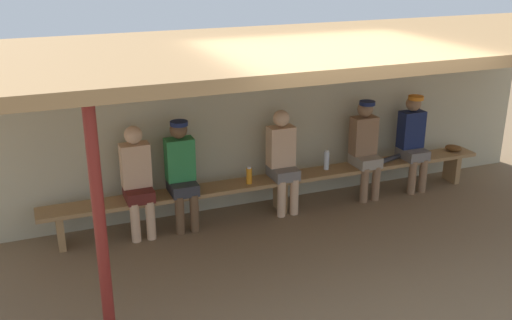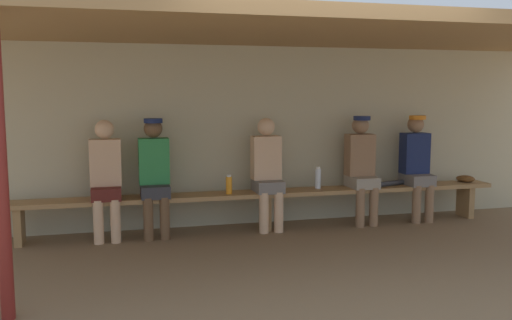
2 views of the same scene
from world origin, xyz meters
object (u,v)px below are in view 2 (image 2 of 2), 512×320
object	(u,v)px
bench	(265,197)
baseball_glove_tan	(465,179)
player_leftmost	(417,162)
player_shirtless_tan	(154,172)
player_near_post	(267,169)
water_bottle_clear	(318,178)
baseball_bat	(392,183)
water_bottle_orange	(229,185)
player_in_white	(106,175)
player_rightmost	(361,164)
support_post	(0,169)

from	to	relation	value
bench	baseball_glove_tan	size ratio (longest dim) A/B	25.00
player_leftmost	player_shirtless_tan	bearing A→B (deg)	180.00
bench	player_near_post	size ratio (longest dim) A/B	4.49
water_bottle_clear	baseball_bat	bearing A→B (deg)	-2.38
player_near_post	water_bottle_orange	distance (m)	0.51
player_in_white	water_bottle_clear	distance (m)	2.52
water_bottle_orange	player_near_post	bearing A→B (deg)	6.11
water_bottle_clear	bench	bearing A→B (deg)	-176.55
water_bottle_orange	water_bottle_clear	world-z (taller)	water_bottle_clear
player_rightmost	player_shirtless_tan	bearing A→B (deg)	180.00
water_bottle_orange	player_leftmost	bearing A→B (deg)	1.20
player_shirtless_tan	baseball_glove_tan	distance (m)	4.06
player_shirtless_tan	player_leftmost	world-z (taller)	same
bench	player_near_post	bearing A→B (deg)	6.58
bench	water_bottle_clear	bearing A→B (deg)	3.45
player_in_white	player_leftmost	xyz separation A→B (m)	(3.84, 0.00, 0.02)
player_leftmost	water_bottle_clear	bearing A→B (deg)	178.37
player_in_white	water_bottle_orange	xyz separation A→B (m)	(1.38, -0.05, -0.16)
support_post	water_bottle_orange	bearing A→B (deg)	44.95
water_bottle_orange	water_bottle_clear	bearing A→B (deg)	4.50
player_rightmost	player_shirtless_tan	xyz separation A→B (m)	(-2.55, 0.00, 0.00)
player_rightmost	water_bottle_clear	distance (m)	0.58
support_post	water_bottle_clear	bearing A→B (deg)	33.86
player_in_white	baseball_bat	distance (m)	3.52
bench	baseball_glove_tan	world-z (taller)	baseball_glove_tan
player_shirtless_tan	baseball_glove_tan	xyz separation A→B (m)	(4.05, 0.01, -0.24)
player_rightmost	player_in_white	distance (m)	3.08
support_post	player_rightmost	distance (m)	4.32
player_leftmost	water_bottle_clear	size ratio (longest dim) A/B	5.00
player_shirtless_tan	baseball_bat	distance (m)	2.99
water_bottle_orange	bench	bearing A→B (deg)	6.08
baseball_glove_tan	player_shirtless_tan	bearing A→B (deg)	53.07
support_post	player_leftmost	xyz separation A→B (m)	(4.52, 2.10, -0.35)
water_bottle_clear	baseball_bat	distance (m)	1.00
bench	player_near_post	xyz separation A→B (m)	(0.03, 0.00, 0.34)
player_in_white	player_shirtless_tan	bearing A→B (deg)	0.05
bench	player_leftmost	size ratio (longest dim) A/B	4.46
player_rightmost	baseball_bat	xyz separation A→B (m)	(0.43, -0.00, -0.25)
bench	water_bottle_orange	size ratio (longest dim) A/B	26.60
water_bottle_clear	baseball_bat	xyz separation A→B (m)	(0.99, -0.04, -0.10)
player_leftmost	bench	bearing A→B (deg)	-179.90
player_leftmost	player_near_post	bearing A→B (deg)	-179.99
player_in_white	baseball_bat	xyz separation A→B (m)	(3.51, -0.00, -0.24)
water_bottle_orange	player_in_white	bearing A→B (deg)	177.88
bench	player_shirtless_tan	distance (m)	1.35
player_rightmost	player_near_post	size ratio (longest dim) A/B	1.01
player_leftmost	player_in_white	bearing A→B (deg)	-179.99
player_leftmost	water_bottle_orange	bearing A→B (deg)	-178.80
bench	baseball_glove_tan	bearing A→B (deg)	0.35
player_near_post	player_shirtless_tan	bearing A→B (deg)	179.98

